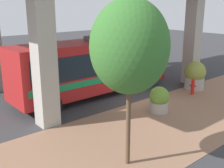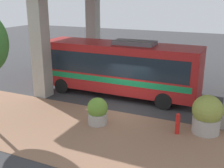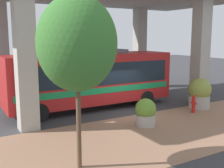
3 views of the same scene
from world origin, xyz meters
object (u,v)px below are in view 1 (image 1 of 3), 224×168
at_px(planter_front, 159,100).
at_px(planter_middle, 195,75).
at_px(street_tree_near, 130,47).
at_px(fire_hydrant, 193,87).
at_px(bus, 94,64).

distance_m(planter_front, planter_middle, 5.32).
bearing_deg(street_tree_near, fire_hydrant, -69.89).
relative_size(fire_hydrant, planter_front, 0.75).
relative_size(bus, street_tree_near, 1.79).
bearing_deg(street_tree_near, planter_middle, -68.59).
distance_m(bus, planter_front, 4.85).
relative_size(bus, planter_middle, 5.47).
xyz_separation_m(bus, fire_hydrant, (-4.01, -4.76, -1.45)).
bearing_deg(planter_middle, street_tree_near, 111.41).
height_order(planter_front, planter_middle, planter_middle).
distance_m(bus, planter_middle, 6.90).
xyz_separation_m(bus, planter_middle, (-3.31, -5.96, -1.05)).
height_order(fire_hydrant, street_tree_near, street_tree_near).
height_order(planter_middle, street_tree_near, street_tree_near).
xyz_separation_m(bus, planter_front, (-4.60, -0.81, -1.29)).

